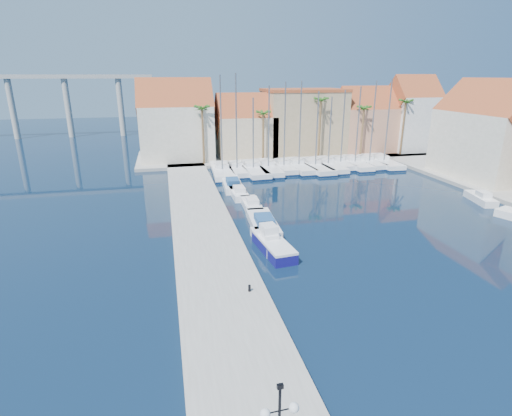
# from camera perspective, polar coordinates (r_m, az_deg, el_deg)

# --- Properties ---
(ground) EXTENTS (260.00, 260.00, 0.00)m
(ground) POSITION_cam_1_polar(r_m,az_deg,el_deg) (29.70, 13.15, -10.95)
(ground) COLOR black
(ground) RESTS_ON ground
(quay_west) EXTENTS (6.00, 77.00, 0.50)m
(quay_west) POSITION_cam_1_polar(r_m,az_deg,el_deg) (39.28, -7.53, -2.72)
(quay_west) COLOR gray
(quay_west) RESTS_ON ground
(shore_north) EXTENTS (54.00, 16.00, 0.50)m
(shore_north) POSITION_cam_1_polar(r_m,az_deg,el_deg) (75.70, 4.36, 7.69)
(shore_north) COLOR gray
(shore_north) RESTS_ON ground
(bollard) EXTENTS (0.18, 0.18, 0.46)m
(bollard) POSITION_cam_1_polar(r_m,az_deg,el_deg) (27.35, -0.94, -11.39)
(bollard) COLOR black
(bollard) RESTS_ON quay_west
(fishing_boat) EXTENTS (2.57, 6.05, 2.06)m
(fishing_boat) POSITION_cam_1_polar(r_m,az_deg,el_deg) (34.10, 2.43, -5.16)
(fishing_boat) COLOR navy
(fishing_boat) RESTS_ON ground
(motorboat_west_0) EXTENTS (2.01, 5.49, 1.40)m
(motorboat_west_0) POSITION_cam_1_polar(r_m,az_deg,el_deg) (35.31, 1.68, -4.61)
(motorboat_west_0) COLOR white
(motorboat_west_0) RESTS_ON ground
(motorboat_west_1) EXTENTS (2.85, 7.60, 1.40)m
(motorboat_west_1) POSITION_cam_1_polar(r_m,az_deg,el_deg) (39.35, 1.02, -2.11)
(motorboat_west_1) COLOR white
(motorboat_west_1) RESTS_ON ground
(motorboat_west_2) EXTENTS (1.99, 5.56, 1.40)m
(motorboat_west_2) POSITION_cam_1_polar(r_m,az_deg,el_deg) (44.86, -0.64, 0.51)
(motorboat_west_2) COLOR white
(motorboat_west_2) RESTS_ON ground
(motorboat_west_3) EXTENTS (1.79, 5.55, 1.40)m
(motorboat_west_3) POSITION_cam_1_polar(r_m,az_deg,el_deg) (49.51, -2.52, 2.23)
(motorboat_west_3) COLOR white
(motorboat_west_3) RESTS_ON ground
(motorboat_west_4) EXTENTS (2.77, 7.40, 1.40)m
(motorboat_west_4) POSITION_cam_1_polar(r_m,az_deg,el_deg) (53.39, -3.42, 3.42)
(motorboat_west_4) COLOR white
(motorboat_west_4) RESTS_ON ground
(motorboat_east_1) EXTENTS (2.72, 5.25, 1.40)m
(motorboat_east_1) POSITION_cam_1_polar(r_m,az_deg,el_deg) (54.24, 29.46, 1.25)
(motorboat_east_1) COLOR white
(motorboat_east_1) RESTS_ON ground
(sailboat_0) EXTENTS (3.52, 11.38, 14.39)m
(sailboat_0) POSITION_cam_1_polar(r_m,az_deg,el_deg) (60.75, -4.87, 5.32)
(sailboat_0) COLOR white
(sailboat_0) RESTS_ON ground
(sailboat_1) EXTENTS (2.40, 8.86, 14.61)m
(sailboat_1) POSITION_cam_1_polar(r_m,az_deg,el_deg) (61.46, -2.81, 5.57)
(sailboat_1) COLOR white
(sailboat_1) RESTS_ON ground
(sailboat_2) EXTENTS (3.51, 11.52, 11.24)m
(sailboat_2) POSITION_cam_1_polar(r_m,az_deg,el_deg) (61.70, -0.55, 5.56)
(sailboat_2) COLOR white
(sailboat_2) RESTS_ON ground
(sailboat_3) EXTENTS (3.50, 11.24, 12.90)m
(sailboat_3) POSITION_cam_1_polar(r_m,az_deg,el_deg) (62.65, 1.66, 5.77)
(sailboat_3) COLOR white
(sailboat_3) RESTS_ON ground
(sailboat_4) EXTENTS (2.36, 8.80, 13.43)m
(sailboat_4) POSITION_cam_1_polar(r_m,az_deg,el_deg) (63.26, 3.86, 5.91)
(sailboat_4) COLOR white
(sailboat_4) RESTS_ON ground
(sailboat_5) EXTENTS (3.33, 10.71, 13.52)m
(sailboat_5) POSITION_cam_1_polar(r_m,az_deg,el_deg) (64.13, 5.93, 5.99)
(sailboat_5) COLOR white
(sailboat_5) RESTS_ON ground
(sailboat_6) EXTENTS (3.38, 11.33, 12.03)m
(sailboat_6) POSITION_cam_1_polar(r_m,az_deg,el_deg) (64.44, 8.24, 5.94)
(sailboat_6) COLOR white
(sailboat_6) RESTS_ON ground
(sailboat_7) EXTENTS (3.08, 10.92, 11.19)m
(sailboat_7) POSITION_cam_1_polar(r_m,az_deg,el_deg) (65.62, 10.03, 6.07)
(sailboat_7) COLOR white
(sailboat_7) RESTS_ON ground
(sailboat_8) EXTENTS (2.48, 8.37, 12.21)m
(sailboat_8) POSITION_cam_1_polar(r_m,az_deg,el_deg) (67.02, 11.79, 6.26)
(sailboat_8) COLOR white
(sailboat_8) RESTS_ON ground
(sailboat_9) EXTENTS (2.91, 10.19, 12.70)m
(sailboat_9) POSITION_cam_1_polar(r_m,az_deg,el_deg) (67.78, 13.74, 6.24)
(sailboat_9) COLOR white
(sailboat_9) RESTS_ON ground
(sailboat_10) EXTENTS (2.89, 8.86, 13.52)m
(sailboat_10) POSITION_cam_1_polar(r_m,az_deg,el_deg) (68.94, 15.65, 6.31)
(sailboat_10) COLOR white
(sailboat_10) RESTS_ON ground
(sailboat_11) EXTENTS (3.53, 11.00, 13.79)m
(sailboat_11) POSITION_cam_1_polar(r_m,az_deg,el_deg) (70.30, 17.55, 6.33)
(sailboat_11) COLOR white
(sailboat_11) RESTS_ON ground
(building_0) EXTENTS (12.30, 9.00, 13.50)m
(building_0) POSITION_cam_1_polar(r_m,az_deg,el_deg) (70.50, -11.34, 11.76)
(building_0) COLOR beige
(building_0) RESTS_ON shore_north
(building_1) EXTENTS (10.30, 8.00, 11.00)m
(building_1) POSITION_cam_1_polar(r_m,az_deg,el_deg) (72.00, -1.52, 11.25)
(building_1) COLOR tan
(building_1) RESTS_ON shore_north
(building_2) EXTENTS (14.20, 10.20, 11.50)m
(building_2) POSITION_cam_1_polar(r_m,az_deg,el_deg) (75.76, 6.69, 12.23)
(building_2) COLOR #99875E
(building_2) RESTS_ON shore_north
(building_3) EXTENTS (10.30, 8.00, 12.00)m
(building_3) POSITION_cam_1_polar(r_m,az_deg,el_deg) (79.69, 15.27, 11.73)
(building_3) COLOR tan
(building_3) RESTS_ON shore_north
(building_4) EXTENTS (8.30, 8.00, 14.00)m
(building_4) POSITION_cam_1_polar(r_m,az_deg,el_deg) (83.32, 21.27, 12.18)
(building_4) COLOR silver
(building_4) RESTS_ON shore_north
(building_6) EXTENTS (9.00, 14.30, 13.50)m
(building_6) POSITION_cam_1_polar(r_m,az_deg,el_deg) (64.92, 30.45, 9.05)
(building_6) COLOR beige
(building_6) RESTS_ON shore_east
(palm_0) EXTENTS (2.60, 2.60, 10.15)m
(palm_0) POSITION_cam_1_polar(r_m,az_deg,el_deg) (65.53, -7.73, 13.71)
(palm_0) COLOR brown
(palm_0) RESTS_ON shore_north
(palm_1) EXTENTS (2.60, 2.60, 9.15)m
(palm_1) POSITION_cam_1_polar(r_m,az_deg,el_deg) (67.27, 1.04, 13.18)
(palm_1) COLOR brown
(palm_1) RESTS_ON shore_north
(palm_2) EXTENTS (2.60, 2.60, 11.15)m
(palm_2) POSITION_cam_1_polar(r_m,az_deg,el_deg) (70.19, 9.27, 14.71)
(palm_2) COLOR brown
(palm_2) RESTS_ON shore_north
(palm_3) EXTENTS (2.60, 2.60, 9.65)m
(palm_3) POSITION_cam_1_polar(r_m,az_deg,el_deg) (73.64, 15.16, 13.39)
(palm_3) COLOR brown
(palm_3) RESTS_ON shore_north
(palm_4) EXTENTS (2.60, 2.60, 10.65)m
(palm_4) POSITION_cam_1_polar(r_m,az_deg,el_deg) (77.60, 20.62, 13.80)
(palm_4) COLOR brown
(palm_4) RESTS_ON shore_north
(viaduct) EXTENTS (48.00, 2.20, 14.45)m
(viaduct) POSITION_cam_1_polar(r_m,az_deg,el_deg) (108.53, -28.19, 14.22)
(viaduct) COLOR #9E9E99
(viaduct) RESTS_ON ground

